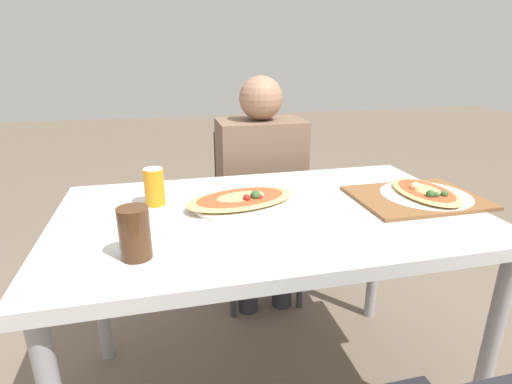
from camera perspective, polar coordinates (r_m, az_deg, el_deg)
The scene contains 8 objects.
dining_table at distance 1.31m, azimuth 1.93°, elevation -5.66°, with size 1.33×0.80×0.75m.
chair_far_seated at distance 2.06m, azimuth -0.03°, elevation -1.84°, with size 0.40×0.40×0.85m.
person_seated at distance 1.90m, azimuth 0.75°, elevation 2.17°, with size 0.39×0.28×1.13m.
pizza_main at distance 1.31m, azimuth -2.14°, elevation -1.25°, with size 0.40×0.32×0.06m.
soda_can at distance 1.35m, azimuth -14.33°, elevation 0.73°, with size 0.07×0.07×0.12m.
drink_glass at distance 1.02m, azimuth -16.94°, elevation -5.64°, with size 0.08×0.08×0.13m.
serving_tray at distance 1.48m, azimuth 21.91°, elevation -0.73°, with size 0.42×0.32×0.01m.
pizza_second at distance 1.50m, azimuth 23.06°, elevation -0.24°, with size 0.30×0.31×0.06m.
Camera 1 is at (-0.32, -1.14, 1.24)m, focal length 28.00 mm.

